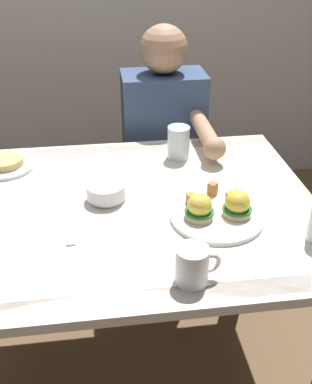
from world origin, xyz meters
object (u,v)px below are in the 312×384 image
fork (70,231)px  diner_person (165,144)px  fruit_bowl (105,191)px  water_glass_near (178,145)px  coffee_mug (193,264)px  eggs_benedict_plate (218,211)px  side_plate (5,164)px  dining_table (122,234)px

fork → diner_person: diner_person is taller
fruit_bowl → water_glass_near: size_ratio=1.01×
coffee_mug → eggs_benedict_plate: bearing=63.4°
diner_person → coffee_mug: bearing=-94.8°
side_plate → diner_person: (0.61, 0.30, -0.10)m
dining_table → fork: 0.22m
water_glass_near → side_plate: (-0.61, 0.00, -0.04)m
eggs_benedict_plate → fruit_bowl: eggs_benedict_plate is taller
coffee_mug → diner_person: 0.97m
fruit_bowl → side_plate: 0.42m
water_glass_near → side_plate: bearing=179.7°
side_plate → diner_person: diner_person is taller
dining_table → eggs_benedict_plate: eggs_benedict_plate is taller
dining_table → side_plate: size_ratio=6.00×
fruit_bowl → fork: fruit_bowl is taller
eggs_benedict_plate → fork: (-0.42, -0.01, -0.02)m
coffee_mug → water_glass_near: bearing=82.9°
coffee_mug → fork: 0.39m
fork → eggs_benedict_plate: bearing=1.0°
fruit_bowl → coffee_mug: size_ratio=1.08×
fork → water_glass_near: bearing=47.3°
fruit_bowl → coffee_mug: 0.44m
eggs_benedict_plate → diner_person: size_ratio=0.24×
side_plate → eggs_benedict_plate: bearing=-31.9°
dining_table → coffee_mug: 0.42m
fruit_bowl → fork: bearing=-124.5°
diner_person → fork: bearing=-117.8°
eggs_benedict_plate → side_plate: eggs_benedict_plate is taller
diner_person → dining_table: bearing=-110.8°
dining_table → coffee_mug: bearing=-67.3°
fork → side_plate: (-0.23, 0.41, 0.01)m
eggs_benedict_plate → coffee_mug: 0.28m
diner_person → eggs_benedict_plate: bearing=-86.4°
fruit_bowl → diner_person: diner_person is taller
coffee_mug → water_glass_near: 0.66m
coffee_mug → fork: coffee_mug is taller
fruit_bowl → dining_table: bearing=-44.7°
fruit_bowl → water_glass_near: (0.27, 0.25, 0.02)m
dining_table → eggs_benedict_plate: bearing=-21.3°
water_glass_near → diner_person: (-0.00, 0.31, -0.14)m
coffee_mug → side_plate: coffee_mug is taller
fruit_bowl → coffee_mug: coffee_mug is taller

